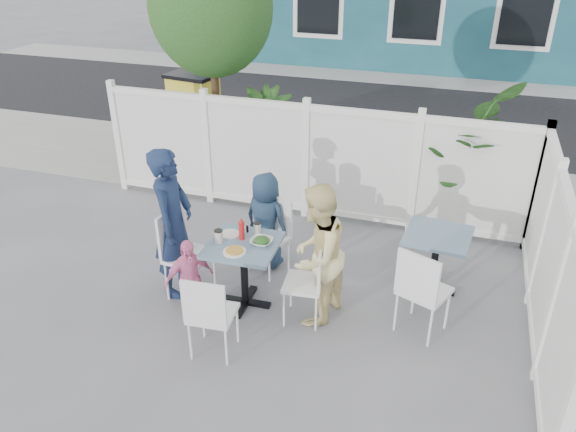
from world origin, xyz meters
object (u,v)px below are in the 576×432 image
(chair_right, at_px, (311,277))
(chair_near, at_px, (209,311))
(spare_table, at_px, (436,247))
(man, at_px, (173,223))
(chair_back, at_px, (273,229))
(boy, at_px, (266,220))
(utility_cabinet, at_px, (195,117))
(chair_left, at_px, (181,247))
(main_table, at_px, (244,257))
(toddler, at_px, (189,279))
(woman, at_px, (316,255))

(chair_right, bearing_deg, chair_near, 132.66)
(spare_table, relative_size, man, 0.44)
(chair_back, relative_size, boy, 0.76)
(chair_right, height_order, boy, boy)
(chair_near, relative_size, man, 0.54)
(utility_cabinet, bearing_deg, chair_left, -56.88)
(chair_left, bearing_deg, chair_back, 138.39)
(man, bearing_deg, chair_right, -101.36)
(spare_table, xyz_separation_m, chair_back, (-1.84, -0.12, -0.04))
(man, bearing_deg, main_table, -101.17)
(utility_cabinet, xyz_separation_m, chair_right, (3.15, -3.81, -0.17))
(toddler, bearing_deg, boy, 20.93)
(main_table, height_order, chair_back, chair_back)
(main_table, relative_size, spare_table, 1.02)
(woman, bearing_deg, chair_left, -77.51)
(utility_cabinet, bearing_deg, chair_right, -41.41)
(boy, bearing_deg, utility_cabinet, -34.63)
(spare_table, xyz_separation_m, boy, (-1.95, -0.06, 0.03))
(main_table, relative_size, chair_left, 0.75)
(utility_cabinet, xyz_separation_m, boy, (2.35, -2.94, -0.10))
(main_table, bearing_deg, chair_left, -179.58)
(chair_right, height_order, man, man)
(chair_right, height_order, chair_back, chair_back)
(utility_cabinet, height_order, spare_table, utility_cabinet)
(spare_table, relative_size, chair_near, 0.82)
(utility_cabinet, relative_size, chair_near, 1.52)
(chair_near, distance_m, woman, 1.19)
(chair_near, height_order, boy, boy)
(chair_near, distance_m, man, 1.26)
(woman, bearing_deg, toddler, -61.20)
(main_table, xyz_separation_m, chair_left, (-0.72, -0.01, -0.00))
(chair_left, distance_m, woman, 1.50)
(chair_left, bearing_deg, toddler, 39.63)
(utility_cabinet, distance_m, man, 4.07)
(spare_table, bearing_deg, boy, -178.30)
(utility_cabinet, distance_m, chair_near, 5.24)
(utility_cabinet, height_order, chair_near, utility_cabinet)
(woman, xyz_separation_m, toddler, (-1.23, -0.38, -0.30))
(woman, bearing_deg, spare_table, 139.52)
(woman, bearing_deg, chair_near, -29.32)
(spare_table, bearing_deg, chair_left, -161.12)
(chair_right, xyz_separation_m, chair_near, (-0.73, -0.83, 0.01))
(chair_left, relative_size, boy, 0.85)
(chair_left, height_order, toddler, chair_left)
(man, xyz_separation_m, boy, (0.76, 0.79, -0.25))
(chair_near, xyz_separation_m, toddler, (-0.46, 0.50, -0.08))
(chair_right, relative_size, chair_back, 1.00)
(boy, distance_m, toddler, 1.27)
(chair_right, distance_m, man, 1.59)
(man, relative_size, woman, 1.12)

